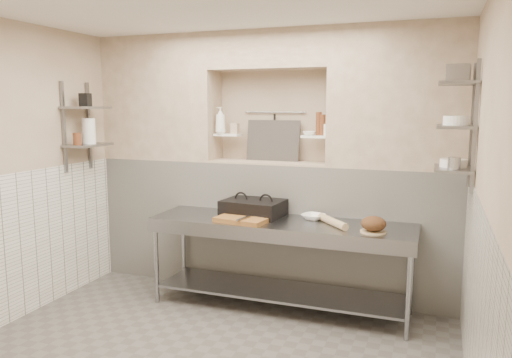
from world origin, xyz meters
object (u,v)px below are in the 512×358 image
at_px(panini_press, 253,208).
at_px(bread_loaf, 374,224).
at_px(cutting_board, 243,219).
at_px(rolling_pin, 333,222).
at_px(prep_table, 280,247).
at_px(mixing_bowl, 313,217).
at_px(bottle_soap, 220,120).
at_px(bowl_alcove, 309,133).
at_px(jug_left, 89,131).

relative_size(panini_press, bread_loaf, 2.87).
distance_m(panini_press, cutting_board, 0.28).
relative_size(cutting_board, rolling_pin, 1.05).
bearing_deg(prep_table, mixing_bowl, 33.35).
distance_m(panini_press, mixing_bowl, 0.62).
xyz_separation_m(panini_press, bottle_soap, (-0.53, 0.37, 0.88)).
xyz_separation_m(cutting_board, bread_loaf, (1.25, -0.00, 0.06)).
bearing_deg(bottle_soap, panini_press, -35.16).
relative_size(prep_table, bread_loaf, 11.65).
distance_m(mixing_bowl, bowl_alcove, 0.90).
xyz_separation_m(mixing_bowl, rolling_pin, (0.23, -0.18, 0.01)).
xyz_separation_m(prep_table, jug_left, (-2.13, -0.11, 1.11)).
relative_size(panini_press, bowl_alcove, 4.78).
height_order(cutting_board, mixing_bowl, mixing_bowl).
distance_m(mixing_bowl, bottle_soap, 1.52).
relative_size(cutting_board, jug_left, 1.80).
bearing_deg(bottle_soap, bread_loaf, -20.09).
bearing_deg(cutting_board, rolling_pin, 8.82).
relative_size(bread_loaf, jug_left, 0.81).
bearing_deg(bread_loaf, prep_table, 171.91).
relative_size(prep_table, rolling_pin, 5.53).
height_order(mixing_bowl, bottle_soap, bottle_soap).
xyz_separation_m(cutting_board, mixing_bowl, (0.63, 0.32, 0.00)).
xyz_separation_m(panini_press, mixing_bowl, (0.62, 0.04, -0.05)).
height_order(cutting_board, bottle_soap, bottle_soap).
distance_m(cutting_board, rolling_pin, 0.87).
bearing_deg(panini_press, bread_loaf, -6.87).
height_order(prep_table, bread_loaf, bread_loaf).
bearing_deg(panini_press, rolling_pin, -3.67).
relative_size(rolling_pin, bottle_soap, 1.60).
distance_m(mixing_bowl, rolling_pin, 0.29).
relative_size(panini_press, rolling_pin, 1.36).
bearing_deg(bowl_alcove, bread_loaf, -41.86).
bearing_deg(prep_table, rolling_pin, 0.78).
xyz_separation_m(panini_press, cutting_board, (-0.01, -0.27, -0.06)).
xyz_separation_m(prep_table, cutting_board, (-0.34, -0.13, 0.28)).
relative_size(rolling_pin, jug_left, 1.71).
xyz_separation_m(rolling_pin, bread_loaf, (0.39, -0.14, 0.04)).
bearing_deg(jug_left, rolling_pin, 2.45).
bearing_deg(cutting_board, bowl_alcove, 55.20).
bearing_deg(panini_press, jug_left, -166.34).
height_order(prep_table, rolling_pin, rolling_pin).
distance_m(rolling_pin, jug_left, 2.78).
bearing_deg(bread_loaf, mixing_bowl, 152.92).
xyz_separation_m(panini_press, jug_left, (-1.80, -0.25, 0.77)).
bearing_deg(prep_table, panini_press, 156.18).
bearing_deg(bowl_alcove, panini_press, -138.66).
height_order(panini_press, jug_left, jug_left).
xyz_separation_m(prep_table, bowl_alcove, (0.14, 0.56, 1.09)).
height_order(prep_table, cutting_board, cutting_board).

